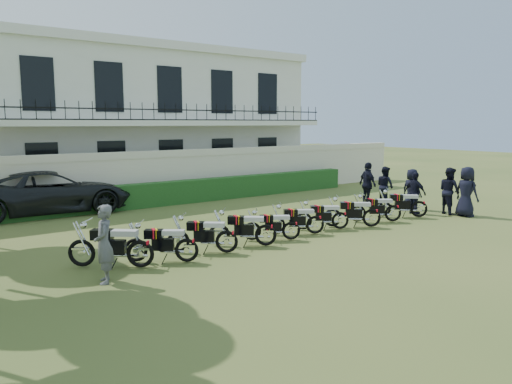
# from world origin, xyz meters

# --- Properties ---
(ground) EXTENTS (100.00, 100.00, 0.00)m
(ground) POSITION_xyz_m (0.00, 0.00, 0.00)
(ground) COLOR #3A5120
(ground) RESTS_ON ground
(perimeter_wall) EXTENTS (30.00, 0.35, 2.30)m
(perimeter_wall) POSITION_xyz_m (0.00, 8.00, 1.17)
(perimeter_wall) COLOR beige
(perimeter_wall) RESTS_ON ground
(hedge) EXTENTS (18.00, 0.60, 1.00)m
(hedge) POSITION_xyz_m (1.00, 7.20, 0.50)
(hedge) COLOR #1C3F16
(hedge) RESTS_ON ground
(building) EXTENTS (20.40, 9.60, 7.40)m
(building) POSITION_xyz_m (0.00, 13.96, 3.71)
(building) COLOR silver
(building) RESTS_ON ground
(motorcycle_0) EXTENTS (1.70, 1.45, 1.16)m
(motorcycle_0) POSITION_xyz_m (-5.04, -1.02, 0.54)
(motorcycle_0) COLOR black
(motorcycle_0) RESTS_ON ground
(motorcycle_1) EXTENTS (1.55, 1.24, 1.03)m
(motorcycle_1) POSITION_xyz_m (-3.90, -1.26, 0.48)
(motorcycle_1) COLOR black
(motorcycle_1) RESTS_ON ground
(motorcycle_2) EXTENTS (1.53, 1.31, 1.05)m
(motorcycle_2) POSITION_xyz_m (-2.60, -1.12, 0.48)
(motorcycle_2) COLOR black
(motorcycle_2) RESTS_ON ground
(motorcycle_3) EXTENTS (1.57, 1.31, 1.06)m
(motorcycle_3) POSITION_xyz_m (-1.28, -1.13, 0.49)
(motorcycle_3) COLOR black
(motorcycle_3) RESTS_ON ground
(motorcycle_4) EXTENTS (1.47, 1.03, 0.94)m
(motorcycle_4) POSITION_xyz_m (-0.20, -0.99, 0.43)
(motorcycle_4) COLOR black
(motorcycle_4) RESTS_ON ground
(motorcycle_5) EXTENTS (1.58, 1.04, 0.99)m
(motorcycle_5) POSITION_xyz_m (0.93, -0.84, 0.46)
(motorcycle_5) COLOR black
(motorcycle_5) RESTS_ON ground
(motorcycle_6) EXTENTS (1.55, 1.06, 0.98)m
(motorcycle_6) POSITION_xyz_m (2.10, -0.81, 0.45)
(motorcycle_6) COLOR black
(motorcycle_6) RESTS_ON ground
(motorcycle_7) EXTENTS (1.55, 1.28, 1.05)m
(motorcycle_7) POSITION_xyz_m (3.19, -1.21, 0.48)
(motorcycle_7) COLOR black
(motorcycle_7) RESTS_ON ground
(motorcycle_8) EXTENTS (1.58, 1.13, 1.01)m
(motorcycle_8) POSITION_xyz_m (4.53, -1.05, 0.47)
(motorcycle_8) COLOR black
(motorcycle_8) RESTS_ON ground
(motorcycle_9) EXTENTS (1.50, 1.38, 1.06)m
(motorcycle_9) POSITION_xyz_m (5.95, -1.13, 0.49)
(motorcycle_9) COLOR black
(motorcycle_9) RESTS_ON ground
(suv) EXTENTS (6.31, 3.16, 1.72)m
(suv) POSITION_xyz_m (-4.81, 7.98, 0.86)
(suv) COLOR black
(suv) RESTS_ON ground
(inspector) EXTENTS (0.60, 0.74, 1.75)m
(inspector) POSITION_xyz_m (-6.12, -1.56, 0.87)
(inspector) COLOR #5D5D62
(inspector) RESTS_ON ground
(officer_0) EXTENTS (0.67, 0.96, 1.89)m
(officer_0) POSITION_xyz_m (7.62, -2.00, 0.94)
(officer_0) COLOR black
(officer_0) RESTS_ON ground
(officer_1) EXTENTS (0.93, 1.05, 1.82)m
(officer_1) POSITION_xyz_m (7.58, -1.31, 0.91)
(officer_1) COLOR black
(officer_1) RESTS_ON ground
(officer_2) EXTENTS (0.40, 0.96, 1.63)m
(officer_2) POSITION_xyz_m (6.51, -0.52, 0.82)
(officer_2) COLOR black
(officer_2) RESTS_ON ground
(officer_3) EXTENTS (0.60, 0.86, 1.67)m
(officer_3) POSITION_xyz_m (7.22, 0.14, 0.83)
(officer_3) COLOR black
(officer_3) RESTS_ON ground
(officer_4) EXTENTS (0.78, 0.92, 1.67)m
(officer_4) POSITION_xyz_m (7.26, 1.52, 0.84)
(officer_4) COLOR black
(officer_4) RESTS_ON ground
(officer_5) EXTENTS (0.73, 1.18, 1.87)m
(officer_5) POSITION_xyz_m (6.44, 1.78, 0.93)
(officer_5) COLOR black
(officer_5) RESTS_ON ground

